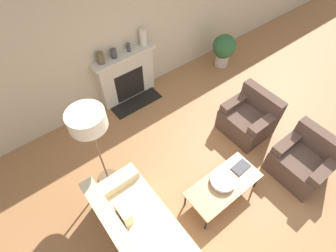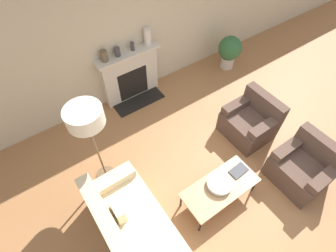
{
  "view_description": "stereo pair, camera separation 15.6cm",
  "coord_description": "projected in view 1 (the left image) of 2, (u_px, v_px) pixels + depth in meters",
  "views": [
    {
      "loc": [
        -2.07,
        -1.0,
        4.05
      ],
      "look_at": [
        -0.28,
        1.3,
        0.45
      ],
      "focal_mm": 28.0,
      "sensor_mm": 36.0,
      "label": 1
    },
    {
      "loc": [
        -1.94,
        -1.09,
        4.05
      ],
      "look_at": [
        -0.28,
        1.3,
        0.45
      ],
      "focal_mm": 28.0,
      "sensor_mm": 36.0,
      "label": 2
    }
  ],
  "objects": [
    {
      "name": "fireplace",
      "position": [
        127.0,
        77.0,
        5.33
      ],
      "size": [
        1.32,
        0.59,
        1.09
      ],
      "color": "beige",
      "rests_on": "ground_plane"
    },
    {
      "name": "armchair_near",
      "position": [
        303.0,
        161.0,
        4.33
      ],
      "size": [
        0.77,
        0.84,
        0.84
      ],
      "rotation": [
        0.0,
        0.0,
        -1.57
      ],
      "color": "#4C382D",
      "rests_on": "ground_plane"
    },
    {
      "name": "wall_back",
      "position": [
        125.0,
        30.0,
        4.77
      ],
      "size": [
        18.0,
        0.06,
        2.9
      ],
      "color": "#BCAD8E",
      "rests_on": "ground_plane"
    },
    {
      "name": "ground_plane",
      "position": [
        228.0,
        182.0,
        4.44
      ],
      "size": [
        18.0,
        18.0,
        0.0
      ],
      "primitive_type": "plane",
      "color": "#99663D"
    },
    {
      "name": "mantel_vase_right",
      "position": [
        143.0,
        37.0,
        4.96
      ],
      "size": [
        0.14,
        0.14,
        0.33
      ],
      "color": "beige",
      "rests_on": "fireplace"
    },
    {
      "name": "mantel_vase_left",
      "position": [
        101.0,
        58.0,
        4.65
      ],
      "size": [
        0.13,
        0.13,
        0.21
      ],
      "color": "brown",
      "rests_on": "fireplace"
    },
    {
      "name": "mantel_vase_center_right",
      "position": [
        128.0,
        47.0,
        4.9
      ],
      "size": [
        0.07,
        0.07,
        0.16
      ],
      "color": "#3D383D",
      "rests_on": "fireplace"
    },
    {
      "name": "floor_lamp",
      "position": [
        88.0,
        125.0,
        3.35
      ],
      "size": [
        0.5,
        0.5,
        1.67
      ],
      "color": "brown",
      "rests_on": "ground_plane"
    },
    {
      "name": "bowl",
      "position": [
        223.0,
        181.0,
        3.96
      ],
      "size": [
        0.39,
        0.39,
        0.09
      ],
      "color": "silver",
      "rests_on": "coffee_table"
    },
    {
      "name": "potted_plant",
      "position": [
        224.0,
        48.0,
        6.07
      ],
      "size": [
        0.54,
        0.54,
        0.79
      ],
      "color": "#B2A899",
      "rests_on": "ground_plane"
    },
    {
      "name": "couch",
      "position": [
        149.0,
        244.0,
        3.53
      ],
      "size": [
        0.85,
        2.15,
        0.82
      ],
      "rotation": [
        0.0,
        0.0,
        1.57
      ],
      "color": "#CCB78E",
      "rests_on": "ground_plane"
    },
    {
      "name": "mantel_vase_center_left",
      "position": [
        114.0,
        54.0,
        4.77
      ],
      "size": [
        0.11,
        0.11,
        0.17
      ],
      "color": "#3D383D",
      "rests_on": "fireplace"
    },
    {
      "name": "book",
      "position": [
        241.0,
        167.0,
        4.15
      ],
      "size": [
        0.3,
        0.2,
        0.02
      ],
      "rotation": [
        0.0,
        0.0,
        0.05
      ],
      "color": "#38383D",
      "rests_on": "coffee_table"
    },
    {
      "name": "armchair_far",
      "position": [
        249.0,
        118.0,
        4.91
      ],
      "size": [
        0.77,
        0.84,
        0.84
      ],
      "rotation": [
        0.0,
        0.0,
        -1.57
      ],
      "color": "#4C382D",
      "rests_on": "ground_plane"
    },
    {
      "name": "coffee_table",
      "position": [
        224.0,
        185.0,
        4.0
      ],
      "size": [
        1.2,
        0.55,
        0.4
      ],
      "color": "tan",
      "rests_on": "ground_plane"
    }
  ]
}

